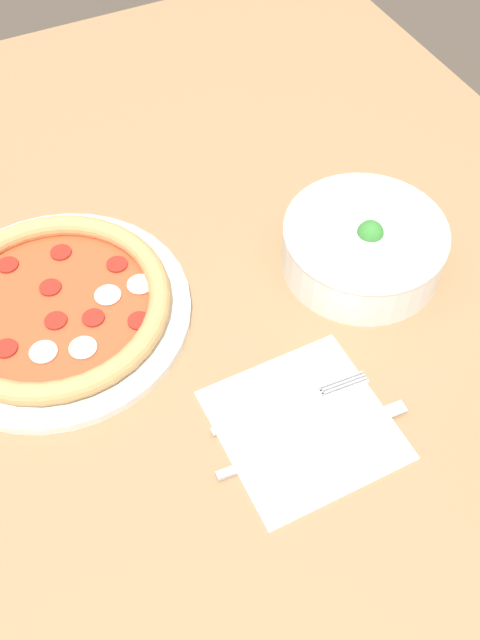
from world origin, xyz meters
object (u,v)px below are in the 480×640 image
Objects in this scene: fork at (290,404)px; knife at (306,443)px; pizza at (54,306)px; bowl at (364,243)px.

fork is 0.05m from knife.
knife is (0.05, -0.01, -0.00)m from fork.
pizza is 0.33m from knife.
knife is (0.28, 0.18, -0.01)m from pizza.
knife is at bearing -44.04° from bowl.
fork is (0.23, 0.19, -0.01)m from pizza.
bowl is at bearing 42.62° from fork.
knife is (0.19, -0.18, -0.03)m from bowl.
bowl reaches higher than fork.
pizza is 1.60× the size of bowl.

